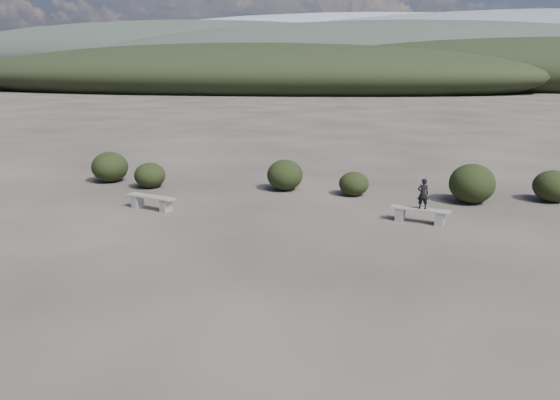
# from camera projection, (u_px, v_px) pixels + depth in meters

# --- Properties ---
(ground) EXTENTS (1200.00, 1200.00, 0.00)m
(ground) POSITION_uv_depth(u_px,v_px,m) (247.00, 285.00, 12.07)
(ground) COLOR #302A25
(ground) RESTS_ON ground
(bench_left) EXTENTS (1.90, 0.95, 0.47)m
(bench_left) POSITION_uv_depth(u_px,v_px,m) (151.00, 201.00, 18.33)
(bench_left) COLOR slate
(bench_left) RESTS_ON ground
(bench_right) EXTENTS (1.85, 0.82, 0.45)m
(bench_right) POSITION_uv_depth(u_px,v_px,m) (420.00, 214.00, 16.79)
(bench_right) COLOR slate
(bench_right) RESTS_ON ground
(seated_person) EXTENTS (0.39, 0.29, 0.95)m
(seated_person) POSITION_uv_depth(u_px,v_px,m) (423.00, 194.00, 16.60)
(seated_person) COLOR black
(seated_person) RESTS_ON bench_right
(shrub_a) EXTENTS (1.22, 1.22, 1.00)m
(shrub_a) POSITION_uv_depth(u_px,v_px,m) (150.00, 175.00, 21.56)
(shrub_a) COLOR black
(shrub_a) RESTS_ON ground
(shrub_b) EXTENTS (1.39, 1.39, 1.19)m
(shrub_b) POSITION_uv_depth(u_px,v_px,m) (285.00, 175.00, 21.12)
(shrub_b) COLOR black
(shrub_b) RESTS_ON ground
(shrub_c) EXTENTS (1.11, 1.11, 0.89)m
(shrub_c) POSITION_uv_depth(u_px,v_px,m) (354.00, 184.00, 20.29)
(shrub_c) COLOR black
(shrub_c) RESTS_ON ground
(shrub_d) EXTENTS (1.59, 1.59, 1.39)m
(shrub_d) POSITION_uv_depth(u_px,v_px,m) (472.00, 184.00, 19.13)
(shrub_d) COLOR black
(shrub_d) RESTS_ON ground
(shrub_e) EXTENTS (1.35, 1.35, 1.13)m
(shrub_e) POSITION_uv_depth(u_px,v_px,m) (553.00, 186.00, 19.33)
(shrub_e) COLOR black
(shrub_e) RESTS_ON ground
(shrub_f) EXTENTS (1.49, 1.49, 1.26)m
(shrub_f) POSITION_uv_depth(u_px,v_px,m) (110.00, 167.00, 22.62)
(shrub_f) COLOR black
(shrub_f) RESTS_ON ground
(mountain_ridges) EXTENTS (500.00, 400.00, 56.00)m
(mountain_ridges) POSITION_uv_depth(u_px,v_px,m) (372.00, 55.00, 333.95)
(mountain_ridges) COLOR black
(mountain_ridges) RESTS_ON ground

